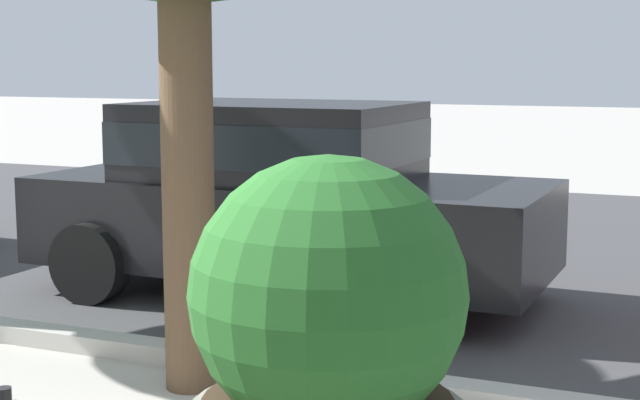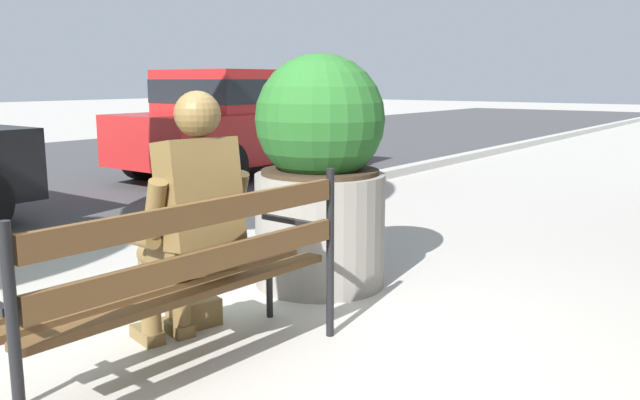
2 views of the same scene
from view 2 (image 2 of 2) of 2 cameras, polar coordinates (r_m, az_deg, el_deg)
The scene contains 5 objects.
ground_plane at distance 3.41m, azimuth -5.47°, elevation -14.35°, with size 80.00×80.00×0.00m, color #ADA8A0.
park_bench at distance 3.17m, azimuth -11.56°, elevation -6.02°, with size 1.82×0.63×0.95m.
bronze_statue_seated at distance 3.43m, azimuth -11.13°, elevation -2.60°, with size 0.78×0.80×1.37m.
concrete_planter at distance 4.57m, azimuth -0.00°, elevation 2.33°, with size 0.90×0.90×1.60m.
parked_car_red at distance 10.10m, azimuth -6.40°, elevation 6.91°, with size 4.12×1.96×1.56m.
Camera 2 is at (-2.29, -2.10, 1.42)m, focal length 37.34 mm.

